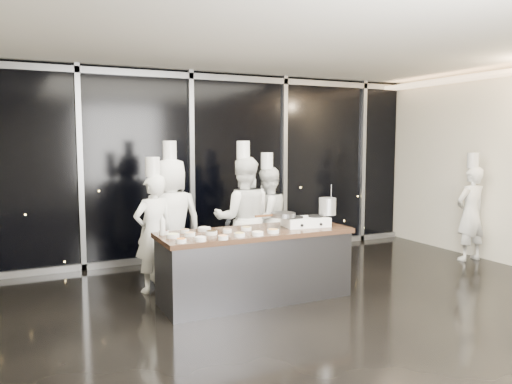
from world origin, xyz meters
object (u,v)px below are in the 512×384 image
Objects in this scene: frying_pan at (282,215)px; guest at (247,221)px; stove at (306,221)px; chef_center at (243,218)px; chef_side at (471,212)px; demo_counter at (255,265)px; stock_pot at (327,206)px; chef_left at (171,221)px; chef_right at (267,218)px; chef_far_left at (154,232)px.

guest is (0.10, 1.34, -0.29)m from frying_pan.
chef_center reaches higher than stove.
chef_side reaches higher than frying_pan.
stove is (0.73, -0.02, 0.51)m from demo_counter.
chef_left is at bearing 146.48° from stock_pot.
demo_counter is at bearing -174.06° from stove.
demo_counter is 0.74m from frying_pan.
chef_left is 1.05m from chef_center.
chef_right is at bearing 99.71° from stock_pot.
chef_far_left reaches higher than guest.
chef_side is (4.20, 0.33, 0.37)m from demo_counter.
chef_far_left is at bearing 139.51° from demo_counter.
stock_pot is (1.05, -0.06, 0.70)m from demo_counter.
chef_side is (4.97, -0.82, -0.09)m from chef_left.
chef_side is (3.47, 0.35, -0.14)m from stove.
frying_pan is 0.32× the size of chef_side.
frying_pan is at bearing 135.47° from chef_far_left.
chef_left is (0.30, 0.23, 0.09)m from chef_far_left.
guest is at bearing -167.56° from chef_left.
chef_right is at bearing -173.00° from chef_left.
chef_left reaches higher than stove.
chef_right is (0.30, -0.10, 0.04)m from guest.
chef_left is at bearing -156.37° from chef_far_left.
chef_far_left reaches higher than demo_counter.
chef_far_left is (-2.11, 0.97, -0.34)m from stock_pot.
chef_left is (-1.50, 1.16, -0.05)m from stove.
chef_right is (0.82, 1.28, 0.37)m from demo_counter.
chef_left is at bearing 144.21° from frying_pan.
stock_pot is (0.31, -0.04, 0.19)m from stove.
chef_left reaches higher than guest.
chef_center is (0.26, 0.94, 0.45)m from demo_counter.
chef_far_left is 0.99× the size of chef_side.
stove is at bearing 5.82° from chef_side.
demo_counter is 10.84× the size of stock_pot.
chef_far_left is at bearing 156.77° from frying_pan.
chef_right is at bearing 57.51° from demo_counter.
stove is at bearing 135.50° from chef_center.
chef_right is at bearing -15.63° from chef_side.
demo_counter is at bearing -167.34° from frying_pan.
chef_center reaches higher than chef_right.
frying_pan is 2.58× the size of stock_pot.
chef_center is 1.10× the size of chef_right.
stove is 2.03m from chef_far_left.
stove is at bearing 172.56° from stock_pot.
chef_far_left is 0.39m from chef_left.
frying_pan is at bearing 55.58° from chef_right.
chef_far_left reaches higher than frying_pan.
guest is at bearing 69.62° from demo_counter.
chef_far_left is at bearing 20.27° from chef_center.
chef_center is at bearing 15.27° from chef_right.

